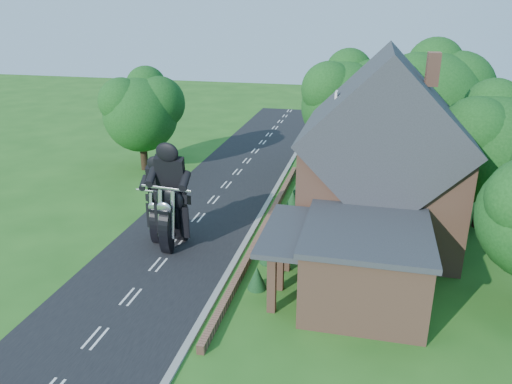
% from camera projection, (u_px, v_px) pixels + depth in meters
% --- Properties ---
extents(ground, '(120.00, 120.00, 0.00)m').
position_uv_depth(ground, '(158.00, 265.00, 24.86)').
color(ground, '#245B19').
rests_on(ground, ground).
extents(road, '(7.00, 80.00, 0.02)m').
position_uv_depth(road, '(158.00, 265.00, 24.86)').
color(road, black).
rests_on(road, ground).
extents(kerb, '(0.30, 80.00, 0.12)m').
position_uv_depth(kerb, '(228.00, 272.00, 24.06)').
color(kerb, gray).
rests_on(kerb, ground).
extents(garden_wall, '(0.30, 22.00, 0.40)m').
position_uv_depth(garden_wall, '(264.00, 228.00, 28.42)').
color(garden_wall, '#8E5E48').
rests_on(garden_wall, ground).
extents(house, '(9.54, 8.64, 10.24)m').
position_uv_depth(house, '(382.00, 161.00, 26.53)').
color(house, '#8E5E48').
rests_on(house, ground).
extents(annex, '(7.05, 5.94, 3.44)m').
position_uv_depth(annex, '(362.00, 263.00, 21.39)').
color(annex, '#8E5E48').
rests_on(annex, ground).
extents(tree_house_right, '(6.51, 6.00, 8.40)m').
position_uv_depth(tree_house_right, '(499.00, 140.00, 27.30)').
color(tree_house_right, black).
rests_on(tree_house_right, ground).
extents(tree_behind_house, '(7.81, 7.20, 10.08)m').
position_uv_depth(tree_behind_house, '(439.00, 96.00, 34.31)').
color(tree_behind_house, black).
rests_on(tree_behind_house, ground).
extents(tree_behind_left, '(6.94, 6.40, 9.16)m').
position_uv_depth(tree_behind_left, '(351.00, 97.00, 36.67)').
color(tree_behind_left, black).
rests_on(tree_behind_left, ground).
extents(tree_far_road, '(6.08, 5.60, 7.84)m').
position_uv_depth(tree_far_road, '(145.00, 108.00, 37.46)').
color(tree_far_road, black).
rests_on(tree_far_road, ground).
extents(shrub_a, '(0.90, 0.90, 1.10)m').
position_uv_depth(shrub_a, '(257.00, 278.00, 22.62)').
color(shrub_a, '#103217').
rests_on(shrub_a, ground).
extents(shrub_b, '(0.90, 0.90, 1.10)m').
position_uv_depth(shrub_b, '(268.00, 253.00, 24.90)').
color(shrub_b, '#103217').
rests_on(shrub_b, ground).
extents(shrub_c, '(0.90, 0.90, 1.10)m').
position_uv_depth(shrub_c, '(278.00, 232.00, 27.17)').
color(shrub_c, '#103217').
rests_on(shrub_c, ground).
extents(shrub_d, '(0.90, 0.90, 1.10)m').
position_uv_depth(shrub_d, '(293.00, 199.00, 31.72)').
color(shrub_d, '#103217').
rests_on(shrub_d, ground).
extents(shrub_e, '(0.90, 0.90, 1.10)m').
position_uv_depth(shrub_e, '(299.00, 186.00, 34.00)').
color(shrub_e, '#103217').
rests_on(shrub_e, ground).
extents(shrub_f, '(0.90, 0.90, 1.10)m').
position_uv_depth(shrub_f, '(304.00, 174.00, 36.27)').
color(shrub_f, '#103217').
rests_on(shrub_f, ground).
extents(motorcycle_lead, '(0.66, 1.91, 1.74)m').
position_uv_depth(motorcycle_lead, '(174.00, 232.00, 26.38)').
color(motorcycle_lead, black).
rests_on(motorcycle_lead, ground).
extents(motorcycle_follow, '(0.52, 1.57, 1.43)m').
position_uv_depth(motorcycle_follow, '(162.00, 226.00, 27.42)').
color(motorcycle_follow, black).
rests_on(motorcycle_follow, ground).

